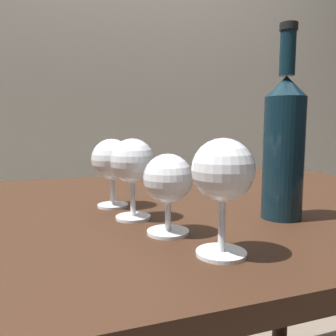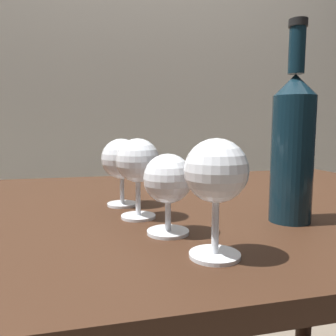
% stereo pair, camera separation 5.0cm
% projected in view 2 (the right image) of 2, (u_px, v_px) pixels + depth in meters
% --- Properties ---
extents(back_wall, '(5.00, 0.08, 2.60)m').
position_uv_depth(back_wall, '(126.00, 47.00, 1.79)').
color(back_wall, beige).
rests_on(back_wall, ground_plane).
extents(dining_table, '(1.24, 0.84, 0.73)m').
position_uv_depth(dining_table, '(191.00, 244.00, 0.74)').
color(dining_table, '#382114').
rests_on(dining_table, ground_plane).
extents(wine_glass_merlot, '(0.08, 0.08, 0.15)m').
position_uv_depth(wine_glass_merlot, '(216.00, 174.00, 0.41)').
color(wine_glass_merlot, white).
rests_on(wine_glass_merlot, dining_table).
extents(wine_glass_cabernet, '(0.07, 0.07, 0.12)m').
position_uv_depth(wine_glass_cabernet, '(168.00, 181.00, 0.50)').
color(wine_glass_cabernet, white).
rests_on(wine_glass_cabernet, dining_table).
extents(wine_glass_pinot, '(0.08, 0.08, 0.14)m').
position_uv_depth(wine_glass_pinot, '(138.00, 163.00, 0.59)').
color(wine_glass_pinot, white).
rests_on(wine_glass_pinot, dining_table).
extents(wine_glass_amber, '(0.08, 0.08, 0.14)m').
position_uv_depth(wine_glass_amber, '(122.00, 160.00, 0.68)').
color(wine_glass_amber, white).
rests_on(wine_glass_amber, dining_table).
extents(wine_bottle, '(0.07, 0.07, 0.33)m').
position_uv_depth(wine_bottle, '(293.00, 145.00, 0.56)').
color(wine_bottle, '#0F232D').
rests_on(wine_bottle, dining_table).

